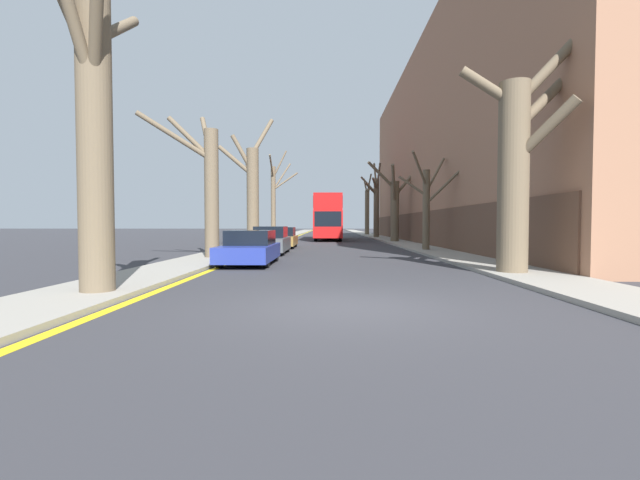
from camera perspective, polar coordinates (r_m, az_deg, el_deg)
ground_plane at (r=8.13m, az=3.42°, el=-8.91°), size 300.00×300.00×0.00m
sidewalk_left at (r=58.24m, az=-4.18°, el=0.62°), size 2.31×120.00×0.12m
sidewalk_right at (r=58.30m, az=6.89°, el=0.61°), size 2.31×120.00×0.12m
building_facade_right at (r=37.90m, az=20.08°, el=11.71°), size 10.08×47.36×15.95m
kerb_line_stripe at (r=58.13m, az=-2.87°, el=0.56°), size 0.24×120.00×0.01m
street_tree_left_0 at (r=10.59m, az=-27.93°, el=16.23°), size 1.91×4.54×8.26m
street_tree_left_1 at (r=19.43m, az=-14.70°, el=7.00°), size 3.20×2.69×6.57m
street_tree_left_2 at (r=28.42m, az=-9.06°, el=6.60°), size 3.52×3.45×8.72m
street_tree_left_3 at (r=38.89m, az=-6.10°, el=5.50°), size 2.40×4.09×8.24m
street_tree_right_0 at (r=14.31m, az=24.82°, el=9.13°), size 4.15×2.08×7.79m
street_tree_right_1 at (r=25.22m, az=14.14°, el=4.74°), size 3.76×3.19×5.55m
street_tree_right_2 at (r=37.06m, az=9.92°, el=4.50°), size 4.73×3.07×6.90m
street_tree_right_3 at (r=49.14m, az=7.46°, el=4.92°), size 2.14×3.84×8.79m
street_tree_right_4 at (r=61.52m, az=6.31°, el=4.06°), size 1.31×3.93×8.52m
double_decker_bus at (r=43.00m, az=1.06°, el=3.28°), size 2.63×11.93×4.32m
parked_car_0 at (r=16.90m, az=-9.31°, el=-1.06°), size 1.90×4.46×1.32m
parked_car_1 at (r=22.87m, az=-6.60°, el=-0.10°), size 1.77×4.50×1.44m
parked_car_2 at (r=28.53m, az=-5.08°, el=0.27°), size 1.82×4.12×1.37m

